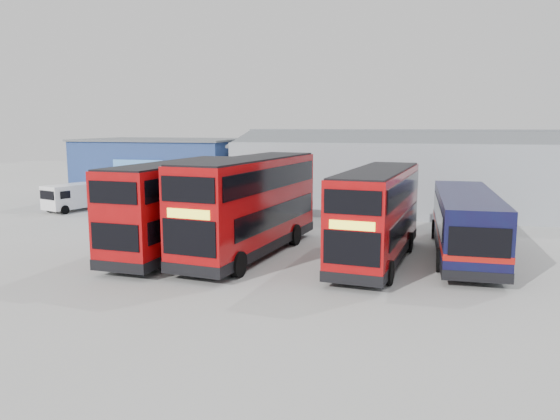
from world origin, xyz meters
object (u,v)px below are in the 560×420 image
object	(u,v)px
double_decker_centre	(250,207)
single_decker_blue	(466,225)
double_decker_right	(377,216)
maintenance_shed	(448,174)
panel_van	(75,196)
office_block	(164,171)
double_decker_left	(179,208)

from	to	relation	value
double_decker_centre	single_decker_blue	world-z (taller)	double_decker_centre
double_decker_right	single_decker_blue	xyz separation A→B (m)	(4.00, 2.09, -0.60)
single_decker_blue	maintenance_shed	bearing A→B (deg)	-89.92
double_decker_right	single_decker_blue	world-z (taller)	double_decker_right
maintenance_shed	panel_van	xyz separation A→B (m)	(-26.41, -7.55, -1.51)
maintenance_shed	double_decker_centre	distance (m)	20.03
office_block	double_decker_right	bearing A→B (deg)	-40.26
maintenance_shed	double_decker_left	xyz separation A→B (m)	(-13.36, -17.84, -0.39)
maintenance_shed	double_decker_centre	bearing A→B (deg)	-119.48
maintenance_shed	single_decker_blue	distance (m)	15.34
maintenance_shed	single_decker_blue	size ratio (longest dim) A/B	2.69
double_decker_right	panel_van	xyz separation A→B (m)	(-22.58, 9.84, -1.03)
double_decker_centre	panel_van	size ratio (longest dim) A/B	2.37
office_block	single_decker_blue	size ratio (longest dim) A/B	1.08
office_block	panel_van	bearing A→B (deg)	-128.47
double_decker_left	double_decker_centre	world-z (taller)	double_decker_centre
office_block	double_decker_left	xyz separation A→B (m)	(8.64, -15.83, -0.36)
maintenance_shed	panel_van	distance (m)	27.51
double_decker_centre	double_decker_right	world-z (taller)	double_decker_centre
double_decker_centre	double_decker_right	distance (m)	6.04
double_decker_right	panel_van	bearing A→B (deg)	162.66
double_decker_right	single_decker_blue	size ratio (longest dim) A/B	0.90
office_block	double_decker_right	size ratio (longest dim) A/B	1.20
double_decker_centre	panel_van	bearing A→B (deg)	156.95
office_block	panel_van	distance (m)	7.24
double_decker_right	single_decker_blue	distance (m)	4.56
panel_van	double_decker_centre	bearing A→B (deg)	-11.88
single_decker_blue	double_decker_centre	bearing A→B (deg)	11.41
office_block	maintenance_shed	world-z (taller)	maintenance_shed
double_decker_centre	single_decker_blue	size ratio (longest dim) A/B	1.00
maintenance_shed	double_decker_right	xyz separation A→B (m)	(-3.82, -17.40, -0.48)
maintenance_shed	panel_van	size ratio (longest dim) A/B	6.37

